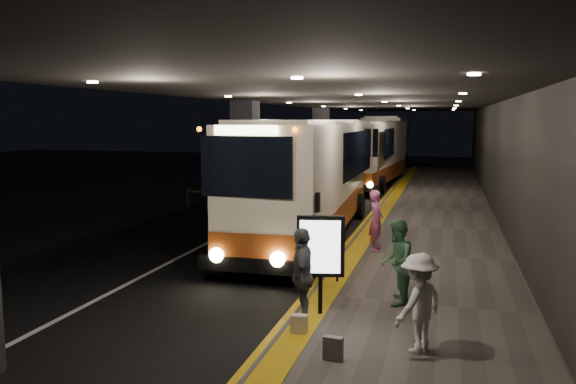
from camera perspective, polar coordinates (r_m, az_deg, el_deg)
The scene contains 19 objects.
ground at distance 15.56m, azimuth -4.14°, elevation -6.64°, with size 90.00×90.00×0.00m, color black.
lane_line_white at distance 20.76m, azimuth -4.11°, elevation -3.08°, with size 0.12×50.00×0.01m, color silver.
kerb_stripe_yellow at distance 19.75m, azimuth 7.31°, elevation -3.66°, with size 0.18×50.00×0.01m, color gold.
sidewalk at distance 19.54m, azimuth 14.30°, elevation -3.74°, with size 4.50×50.00×0.15m, color #514C44.
tactile_strip at distance 19.66m, azimuth 8.76°, elevation -3.29°, with size 0.50×50.00×0.01m, color gold.
terminal_wall at distance 19.29m, azimuth 21.30°, elevation 4.60°, with size 0.10×50.00×6.00m, color black.
support_columns at distance 19.44m, azimuth -4.34°, elevation 2.74°, with size 0.80×24.80×4.40m.
canopy at distance 19.39m, azimuth 7.98°, elevation 9.78°, with size 9.00×50.00×0.40m, color black.
coach_main at distance 17.90m, azimuth 2.10°, elevation 0.91°, with size 2.99×11.80×3.65m.
coach_second at distance 32.36m, azimuth 8.45°, elevation 3.67°, with size 3.12×11.51×3.57m.
coach_third at distance 43.38m, azimuth 9.99°, elevation 4.75°, with size 2.91×12.39×3.88m.
passenger_boarding at distance 15.69m, azimuth 8.95°, elevation -2.87°, with size 0.62×0.41×1.69m, color #BB578F.
passenger_waiting_green at distance 11.27m, azimuth 10.96°, elevation -7.01°, with size 0.82×0.51×1.68m, color #488355.
passenger_waiting_white at distance 9.12m, azimuth 13.16°, elevation -10.91°, with size 1.02×0.47×1.57m, color beige.
passenger_waiting_grey at distance 10.00m, azimuth 1.45°, elevation -8.55°, with size 1.02×0.52×1.74m, color #4A4B4F.
bag_polka at distance 8.84m, azimuth 4.60°, elevation -15.53°, with size 0.30×0.13×0.36m, color black.
bag_plain at distance 9.79m, azimuth 1.13°, elevation -13.27°, with size 0.26×0.15×0.33m, color beige.
info_sign at distance 10.41m, azimuth 3.33°, elevation -5.73°, with size 0.88×0.28×1.86m.
stanchion_post at distance 12.64m, azimuth 5.05°, elevation -6.61°, with size 0.05×0.05×1.13m, color black.
Camera 1 is at (5.18, -14.18, 3.77)m, focal length 35.00 mm.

